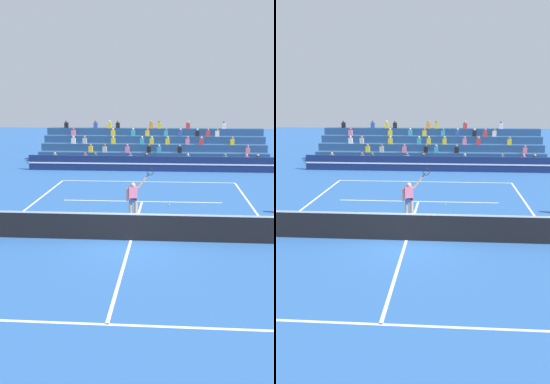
% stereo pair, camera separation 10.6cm
% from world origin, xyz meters
% --- Properties ---
extents(ground_plane, '(120.00, 120.00, 0.00)m').
position_xyz_m(ground_plane, '(0.00, 0.00, 0.00)').
color(ground_plane, '#285699').
extents(court_lines, '(11.10, 23.90, 0.01)m').
position_xyz_m(court_lines, '(0.00, 0.00, 0.00)').
color(court_lines, white).
rests_on(court_lines, ground).
extents(tennis_net, '(12.00, 0.10, 1.10)m').
position_xyz_m(tennis_net, '(0.00, 0.00, 0.54)').
color(tennis_net, black).
rests_on(tennis_net, ground).
extents(sponsor_banner_wall, '(18.00, 0.26, 1.10)m').
position_xyz_m(sponsor_banner_wall, '(0.00, 16.01, 0.55)').
color(sponsor_banner_wall, navy).
rests_on(sponsor_banner_wall, ground).
extents(bleacher_stand, '(17.68, 4.75, 3.38)m').
position_xyz_m(bleacher_stand, '(-0.00, 19.81, 1.02)').
color(bleacher_stand, navy).
rests_on(bleacher_stand, ground).
extents(tennis_player, '(1.23, 0.38, 2.37)m').
position_xyz_m(tennis_player, '(-0.13, 2.74, 0.98)').
color(tennis_player, tan).
rests_on(tennis_player, ground).
extents(tennis_ball, '(0.07, 0.07, 0.07)m').
position_xyz_m(tennis_ball, '(1.40, 5.66, 0.03)').
color(tennis_ball, '#C6DB33').
rests_on(tennis_ball, ground).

